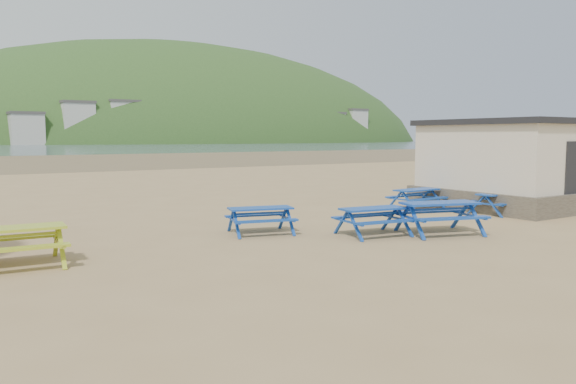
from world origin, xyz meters
TOP-DOWN VIEW (x-y plane):
  - ground at (0.00, 0.00)m, footprint 400.00×400.00m
  - wet_sand at (0.00, 55.00)m, footprint 400.00×400.00m
  - picnic_table_blue_a at (-1.20, 1.02)m, footprint 1.95×1.72m
  - picnic_table_blue_c at (5.87, 2.29)m, footprint 1.78×1.46m
  - picnic_table_blue_d at (1.11, -0.80)m, footprint 1.91×1.62m
  - picnic_table_blue_e at (2.73, -1.56)m, footprint 2.40×2.14m
  - picnic_table_blue_f at (7.32, 0.01)m, footprint 1.69×1.38m
  - picnic_table_yellow at (-7.17, 0.35)m, footprint 1.98×1.63m
  - amenity_block at (10.50, 1.00)m, footprint 7.40×5.40m
  - headland_town at (90.00, 229.68)m, footprint 264.00×144.00m

SIDE VIEW (x-z plane):
  - headland_town at x=90.00m, z-range -63.91..44.09m
  - ground at x=0.00m, z-range 0.00..0.00m
  - wet_sand at x=0.00m, z-range 0.00..0.00m
  - picnic_table_blue_f at x=7.32m, z-range 0.00..0.69m
  - picnic_table_blue_a at x=-1.20m, z-range 0.00..0.70m
  - picnic_table_blue_c at x=5.87m, z-range 0.00..0.72m
  - picnic_table_blue_d at x=1.11m, z-range 0.00..0.73m
  - picnic_table_yellow at x=-7.17m, z-range 0.00..0.79m
  - picnic_table_blue_e at x=2.73m, z-range 0.00..0.84m
  - amenity_block at x=10.50m, z-range -0.01..3.14m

